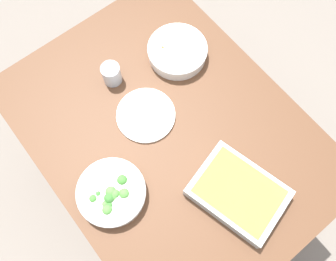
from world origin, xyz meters
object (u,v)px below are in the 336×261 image
object	(u,v)px
stew_bowl	(177,51)
spoon_by_stew	(166,54)
drink_cup	(112,75)
side_plate	(146,115)
baking_dish	(238,193)
broccoli_bowl	(112,193)

from	to	relation	value
stew_bowl	spoon_by_stew	size ratio (longest dim) A/B	1.69
drink_cup	spoon_by_stew	size ratio (longest dim) A/B	0.61
spoon_by_stew	stew_bowl	bearing A→B (deg)	-134.16
drink_cup	side_plate	size ratio (longest dim) A/B	0.39
baking_dish	side_plate	xyz separation A→B (m)	(0.43, 0.07, -0.03)
spoon_by_stew	drink_cup	bearing A→B (deg)	79.63
stew_bowl	baking_dish	size ratio (longest dim) A/B	0.68
drink_cup	spoon_by_stew	xyz separation A→B (m)	(-0.04, -0.23, -0.03)
drink_cup	side_plate	xyz separation A→B (m)	(-0.20, -0.01, -0.03)
baking_dish	spoon_by_stew	bearing A→B (deg)	-15.07
stew_bowl	side_plate	xyz separation A→B (m)	(-0.13, 0.26, -0.03)
stew_bowl	baking_dish	world-z (taller)	baking_dish
baking_dish	side_plate	size ratio (longest dim) A/B	1.57
baking_dish	spoon_by_stew	distance (m)	0.61
side_plate	baking_dish	bearing A→B (deg)	-171.22
stew_bowl	broccoli_bowl	distance (m)	0.60
side_plate	stew_bowl	bearing A→B (deg)	-63.21
broccoli_bowl	baking_dish	xyz separation A→B (m)	(-0.27, -0.33, 0.00)
stew_bowl	drink_cup	distance (m)	0.27
broccoli_bowl	side_plate	size ratio (longest dim) A/B	1.08
broccoli_bowl	spoon_by_stew	xyz separation A→B (m)	(0.32, -0.49, -0.03)
side_plate	spoon_by_stew	size ratio (longest dim) A/B	1.58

